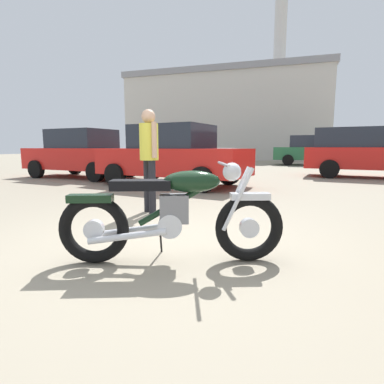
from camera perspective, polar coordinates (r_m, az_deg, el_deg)
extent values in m
plane|color=gray|center=(3.45, -6.98, -9.82)|extent=(80.00, 80.00, 0.00)
torus|color=black|center=(2.95, 10.54, -6.52)|extent=(0.64, 0.32, 0.64)
cylinder|color=silver|center=(2.95, 10.54, -6.52)|extent=(0.20, 0.14, 0.18)
torus|color=black|center=(2.99, -17.69, -6.61)|extent=(0.64, 0.32, 0.64)
cylinder|color=silver|center=(2.99, -17.69, -6.61)|extent=(0.20, 0.14, 0.18)
cube|color=silver|center=(2.89, 10.69, -0.77)|extent=(0.38, 0.25, 0.06)
cube|color=black|center=(2.93, -18.32, -1.12)|extent=(0.42, 0.26, 0.07)
cylinder|color=silver|center=(2.94, 7.97, -0.88)|extent=(0.28, 0.13, 0.58)
cylinder|color=silver|center=(2.80, 8.51, -1.37)|extent=(0.28, 0.13, 0.58)
sphere|color=silver|center=(2.83, 7.41, 3.73)|extent=(0.17, 0.17, 0.17)
cylinder|color=silver|center=(2.82, 5.83, 5.16)|extent=(0.24, 0.59, 0.03)
cylinder|color=black|center=(2.83, -2.41, -1.70)|extent=(0.73, 0.31, 0.47)
ellipsoid|color=black|center=(2.80, -0.06, 1.97)|extent=(0.56, 0.39, 0.20)
cube|color=black|center=(2.83, -9.42, 1.30)|extent=(0.58, 0.37, 0.09)
cube|color=slate|center=(2.84, -3.29, -3.06)|extent=(0.31, 0.26, 0.26)
cylinder|color=silver|center=(2.87, -4.07, -6.00)|extent=(0.28, 0.26, 0.22)
cylinder|color=silver|center=(3.03, -11.26, -6.97)|extent=(0.68, 0.30, 0.14)
cylinder|color=silver|center=(2.84, -11.88, -8.03)|extent=(0.68, 0.30, 0.14)
cylinder|color=black|center=(3.10, -5.80, -8.81)|extent=(0.10, 0.23, 0.33)
cylinder|color=black|center=(4.98, -7.38, 0.88)|extent=(0.12, 0.12, 0.86)
cylinder|color=black|center=(5.14, -8.27, 1.10)|extent=(0.12, 0.12, 0.86)
cylinder|color=gold|center=(5.02, -8.00, 9.16)|extent=(0.30, 0.30, 0.58)
cylinder|color=tan|center=(4.85, -7.01, 9.55)|extent=(0.08, 0.08, 0.55)
cylinder|color=tan|center=(5.20, -8.93, 9.43)|extent=(0.08, 0.08, 0.55)
sphere|color=tan|center=(5.05, -8.09, 13.71)|extent=(0.22, 0.22, 0.22)
cylinder|color=black|center=(13.37, 24.51, 4.37)|extent=(0.66, 0.31, 0.64)
cylinder|color=black|center=(11.62, 24.11, 3.91)|extent=(0.66, 0.31, 0.64)
cube|color=red|center=(12.50, 31.33, 5.38)|extent=(4.92, 2.47, 0.74)
cube|color=#232833|center=(12.48, 30.19, 8.73)|extent=(3.71, 2.13, 0.68)
cylinder|color=black|center=(11.98, -26.92, 3.79)|extent=(0.64, 0.29, 0.62)
cylinder|color=black|center=(13.08, -20.90, 4.45)|extent=(0.64, 0.29, 0.62)
cylinder|color=black|center=(9.96, -17.49, 3.57)|extent=(0.64, 0.29, 0.62)
cylinder|color=black|center=(11.26, -11.45, 4.30)|extent=(0.64, 0.29, 0.62)
cube|color=red|center=(11.50, -19.51, 5.86)|extent=(4.40, 2.30, 0.72)
cube|color=#232833|center=(11.49, -19.68, 9.25)|extent=(2.20, 1.83, 0.64)
cylinder|color=black|center=(17.52, 5.57, 5.81)|extent=(0.63, 0.23, 0.62)
cylinder|color=black|center=(15.83, 4.55, 5.55)|extent=(0.63, 0.23, 0.62)
cylinder|color=black|center=(18.15, -2.91, 5.92)|extent=(0.63, 0.23, 0.62)
cylinder|color=black|center=(16.53, -4.74, 5.67)|extent=(0.63, 0.23, 0.62)
cube|color=silver|center=(16.94, 0.57, 6.98)|extent=(4.28, 1.94, 0.72)
cube|color=#232833|center=(16.94, 0.57, 9.28)|extent=(2.08, 1.66, 0.64)
cylinder|color=black|center=(8.82, 6.89, 3.33)|extent=(0.65, 0.31, 0.62)
cylinder|color=black|center=(7.26, 1.88, 2.31)|extent=(0.65, 0.31, 0.62)
cylinder|color=black|center=(10.13, -7.49, 3.96)|extent=(0.65, 0.31, 0.62)
cylinder|color=black|center=(8.80, -14.08, 3.12)|extent=(0.65, 0.31, 0.62)
cube|color=red|center=(8.64, -3.60, 5.66)|extent=(4.44, 2.46, 0.72)
cube|color=#232833|center=(8.63, -3.64, 10.17)|extent=(2.25, 1.90, 0.64)
cylinder|color=black|center=(18.79, 17.36, 5.67)|extent=(0.65, 0.23, 0.64)
cylinder|color=black|center=(20.55, 17.58, 5.85)|extent=(0.65, 0.23, 0.64)
cylinder|color=black|center=(18.90, 26.51, 5.19)|extent=(0.65, 0.23, 0.64)
cylinder|color=black|center=(20.65, 25.96, 5.42)|extent=(0.65, 0.23, 0.64)
cube|color=#23663D|center=(19.66, 21.92, 6.63)|extent=(4.76, 1.92, 0.74)
cube|color=#232833|center=(19.67, 22.92, 8.65)|extent=(3.55, 1.72, 0.68)
cube|color=beige|center=(31.69, 7.46, 12.76)|extent=(17.23, 12.04, 7.10)
cube|color=gray|center=(32.21, 7.60, 19.51)|extent=(17.54, 12.34, 0.50)
cylinder|color=beige|center=(32.71, 16.03, 26.11)|extent=(1.10, 1.10, 8.24)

